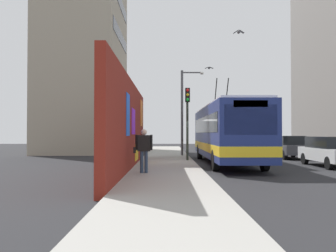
{
  "coord_description": "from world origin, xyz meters",
  "views": [
    {
      "loc": [
        -20.37,
        1.62,
        1.76
      ],
      "look_at": [
        -0.46,
        1.52,
        2.16
      ],
      "focal_mm": 38.58,
      "sensor_mm": 36.0,
      "label": 1
    }
  ],
  "objects_px": {
    "pedestrian_near_wall": "(144,147)",
    "street_lamp": "(185,106)",
    "city_bus": "(226,132)",
    "parked_car_red": "(266,144)",
    "traffic_light": "(187,112)",
    "parked_car_dark_gray": "(289,146)",
    "parked_car_white": "(330,151)"
  },
  "relations": [
    {
      "from": "parked_car_white",
      "to": "parked_car_dark_gray",
      "type": "relative_size",
      "value": 1.1
    },
    {
      "from": "parked_car_white",
      "to": "traffic_light",
      "type": "relative_size",
      "value": 1.07
    },
    {
      "from": "parked_car_white",
      "to": "parked_car_dark_gray",
      "type": "height_order",
      "value": "same"
    },
    {
      "from": "parked_car_red",
      "to": "street_lamp",
      "type": "xyz_separation_m",
      "value": [
        -4.42,
        7.26,
        2.92
      ]
    },
    {
      "from": "city_bus",
      "to": "street_lamp",
      "type": "relative_size",
      "value": 1.94
    },
    {
      "from": "parked_car_dark_gray",
      "to": "parked_car_red",
      "type": "height_order",
      "value": "same"
    },
    {
      "from": "parked_car_red",
      "to": "traffic_light",
      "type": "height_order",
      "value": "traffic_light"
    },
    {
      "from": "parked_car_dark_gray",
      "to": "traffic_light",
      "type": "bearing_deg",
      "value": 117.32
    },
    {
      "from": "city_bus",
      "to": "parked_car_dark_gray",
      "type": "relative_size",
      "value": 2.88
    },
    {
      "from": "parked_car_red",
      "to": "pedestrian_near_wall",
      "type": "distance_m",
      "value": 18.89
    },
    {
      "from": "parked_car_white",
      "to": "traffic_light",
      "type": "bearing_deg",
      "value": 70.72
    },
    {
      "from": "parked_car_white",
      "to": "pedestrian_near_wall",
      "type": "distance_m",
      "value": 10.45
    },
    {
      "from": "pedestrian_near_wall",
      "to": "parked_car_red",
      "type": "bearing_deg",
      "value": -30.32
    },
    {
      "from": "parked_car_red",
      "to": "street_lamp",
      "type": "height_order",
      "value": "street_lamp"
    },
    {
      "from": "parked_car_dark_gray",
      "to": "parked_car_white",
      "type": "bearing_deg",
      "value": -180.0
    },
    {
      "from": "parked_car_white",
      "to": "parked_car_red",
      "type": "relative_size",
      "value": 1.1
    },
    {
      "from": "parked_car_dark_gray",
      "to": "traffic_light",
      "type": "height_order",
      "value": "traffic_light"
    },
    {
      "from": "parked_car_dark_gray",
      "to": "street_lamp",
      "type": "height_order",
      "value": "street_lamp"
    },
    {
      "from": "traffic_light",
      "to": "parked_car_white",
      "type": "bearing_deg",
      "value": -109.28
    },
    {
      "from": "street_lamp",
      "to": "parked_car_red",
      "type": "bearing_deg",
      "value": -58.64
    },
    {
      "from": "street_lamp",
      "to": "traffic_light",
      "type": "bearing_deg",
      "value": 178.94
    },
    {
      "from": "city_bus",
      "to": "parked_car_dark_gray",
      "type": "bearing_deg",
      "value": -47.88
    },
    {
      "from": "traffic_light",
      "to": "street_lamp",
      "type": "xyz_separation_m",
      "value": [
        5.04,
        -0.09,
        0.69
      ]
    },
    {
      "from": "pedestrian_near_wall",
      "to": "street_lamp",
      "type": "distance_m",
      "value": 12.36
    },
    {
      "from": "parked_car_dark_gray",
      "to": "street_lamp",
      "type": "bearing_deg",
      "value": 80.3
    },
    {
      "from": "city_bus",
      "to": "parked_car_dark_gray",
      "type": "xyz_separation_m",
      "value": [
        4.7,
        -5.2,
        -1.02
      ]
    },
    {
      "from": "parked_car_white",
      "to": "parked_car_red",
      "type": "distance_m",
      "value": 12.03
    },
    {
      "from": "parked_car_dark_gray",
      "to": "pedestrian_near_wall",
      "type": "height_order",
      "value": "pedestrian_near_wall"
    },
    {
      "from": "parked_car_dark_gray",
      "to": "pedestrian_near_wall",
      "type": "bearing_deg",
      "value": 138.13
    },
    {
      "from": "traffic_light",
      "to": "street_lamp",
      "type": "relative_size",
      "value": 0.69
    },
    {
      "from": "pedestrian_near_wall",
      "to": "traffic_light",
      "type": "bearing_deg",
      "value": -17.71
    },
    {
      "from": "parked_car_white",
      "to": "traffic_light",
      "type": "height_order",
      "value": "traffic_light"
    }
  ]
}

